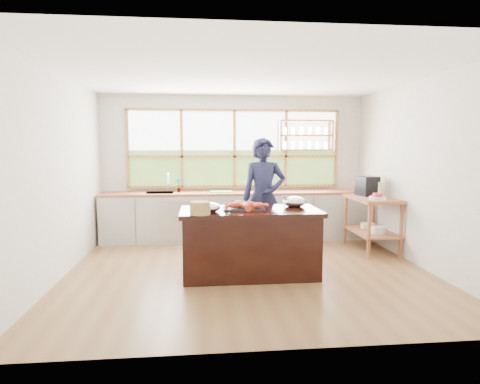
{
  "coord_description": "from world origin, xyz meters",
  "views": [
    {
      "loc": [
        -0.66,
        -5.45,
        1.73
      ],
      "look_at": [
        -0.1,
        0.15,
        1.1
      ],
      "focal_mm": 30.0,
      "sensor_mm": 36.0,
      "label": 1
    }
  ],
  "objects": [
    {
      "name": "ground_plane",
      "position": [
        0.0,
        0.0,
        0.0
      ],
      "size": [
        5.0,
        5.0,
        0.0
      ],
      "primitive_type": "plane",
      "color": "brown"
    },
    {
      "name": "room_shell",
      "position": [
        0.02,
        0.51,
        1.75
      ],
      "size": [
        5.02,
        4.52,
        2.71
      ],
      "color": "silver",
      "rests_on": "ground_plane"
    },
    {
      "name": "back_counter",
      "position": [
        -0.02,
        1.94,
        0.45
      ],
      "size": [
        4.9,
        0.63,
        0.9
      ],
      "color": "#B3B0A9",
      "rests_on": "ground_plane"
    },
    {
      "name": "right_shelf_unit",
      "position": [
        2.19,
        0.89,
        0.6
      ],
      "size": [
        0.62,
        1.1,
        0.9
      ],
      "color": "#AA5931",
      "rests_on": "ground_plane"
    },
    {
      "name": "island",
      "position": [
        0.0,
        -0.2,
        0.45
      ],
      "size": [
        1.85,
        0.9,
        0.9
      ],
      "color": "black",
      "rests_on": "ground_plane"
    },
    {
      "name": "cook",
      "position": [
        0.33,
        0.71,
        0.94
      ],
      "size": [
        0.69,
        0.46,
        1.87
      ],
      "primitive_type": "imported",
      "rotation": [
        0.0,
        0.0,
        -0.02
      ],
      "color": "#171935",
      "rests_on": "ground_plane"
    },
    {
      "name": "potted_plant",
      "position": [
        -1.06,
        2.0,
        1.04
      ],
      "size": [
        0.17,
        0.14,
        0.27
      ],
      "primitive_type": "imported",
      "rotation": [
        0.0,
        0.0,
        -0.35
      ],
      "color": "slate",
      "rests_on": "back_counter"
    },
    {
      "name": "cutting_board",
      "position": [
        -0.27,
        1.94,
        0.91
      ],
      "size": [
        0.41,
        0.31,
        0.01
      ],
      "primitive_type": "cube",
      "rotation": [
        0.0,
        0.0,
        -0.02
      ],
      "color": "#5AC63D",
      "rests_on": "back_counter"
    },
    {
      "name": "espresso_machine",
      "position": [
        2.19,
        1.12,
        1.07
      ],
      "size": [
        0.35,
        0.37,
        0.33
      ],
      "primitive_type": "cube",
      "rotation": [
        0.0,
        0.0,
        0.22
      ],
      "color": "black",
      "rests_on": "right_shelf_unit"
    },
    {
      "name": "wine_bottle",
      "position": [
        2.24,
        0.73,
        1.03
      ],
      "size": [
        0.07,
        0.07,
        0.26
      ],
      "primitive_type": "cylinder",
      "rotation": [
        0.0,
        0.0,
        0.06
      ],
      "color": "#A8B75F",
      "rests_on": "right_shelf_unit"
    },
    {
      "name": "fruit_bowl",
      "position": [
        2.14,
        0.6,
        0.94
      ],
      "size": [
        0.26,
        0.26,
        0.11
      ],
      "color": "silver",
      "rests_on": "right_shelf_unit"
    },
    {
      "name": "slate_board",
      "position": [
        -0.08,
        -0.16,
        0.91
      ],
      "size": [
        0.57,
        0.42,
        0.02
      ],
      "primitive_type": "cube",
      "rotation": [
        0.0,
        0.0,
        -0.05
      ],
      "color": "black",
      "rests_on": "island"
    },
    {
      "name": "lobster_pile",
      "position": [
        -0.06,
        -0.19,
        0.96
      ],
      "size": [
        0.52,
        0.48,
        0.08
      ],
      "color": "red",
      "rests_on": "slate_board"
    },
    {
      "name": "mixing_bowl_left",
      "position": [
        -0.54,
        -0.34,
        0.96
      ],
      "size": [
        0.27,
        0.27,
        0.13
      ],
      "primitive_type": "ellipsoid",
      "color": "#BABCC1",
      "rests_on": "island"
    },
    {
      "name": "mixing_bowl_right",
      "position": [
        0.65,
        0.0,
        0.97
      ],
      "size": [
        0.32,
        0.32,
        0.15
      ],
      "primitive_type": "ellipsoid",
      "color": "#BABCC1",
      "rests_on": "island"
    },
    {
      "name": "wine_glass",
      "position": [
        0.4,
        -0.52,
        1.06
      ],
      "size": [
        0.08,
        0.08,
        0.22
      ],
      "color": "white",
      "rests_on": "island"
    },
    {
      "name": "wicker_basket",
      "position": [
        -0.66,
        -0.54,
        0.98
      ],
      "size": [
        0.25,
        0.25,
        0.16
      ],
      "primitive_type": "cylinder",
      "color": "#AA7D4A",
      "rests_on": "island"
    },
    {
      "name": "parchment_roll",
      "position": [
        -0.7,
        -0.07,
        0.94
      ],
      "size": [
        0.17,
        0.31,
        0.08
      ],
      "primitive_type": "cylinder",
      "rotation": [
        1.57,
        0.0,
        0.33
      ],
      "color": "silver",
      "rests_on": "island"
    }
  ]
}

